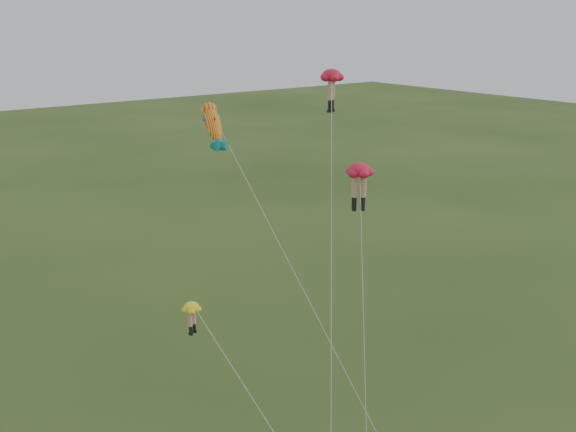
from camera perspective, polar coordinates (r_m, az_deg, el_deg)
legs_kite_red_high at (r=38.58m, az=3.89°, el=11.65°), size 9.39×11.18×19.25m
legs_kite_red_mid at (r=35.06m, az=6.37°, el=3.49°), size 5.14×6.65×14.62m
legs_kite_yellow at (r=33.04m, az=-8.17°, el=-8.83°), size 2.96×8.60×8.39m
fish_kite at (r=34.06m, az=-6.59°, el=8.07°), size 4.77×11.83×18.09m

